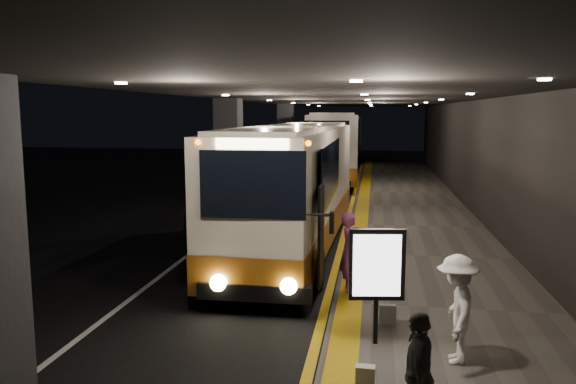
% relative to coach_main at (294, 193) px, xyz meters
% --- Properties ---
extents(ground, '(90.00, 90.00, 0.00)m').
position_rel_coach_main_xyz_m(ground, '(-1.04, -1.59, -1.67)').
color(ground, black).
extents(lane_line_white, '(0.12, 50.00, 0.01)m').
position_rel_coach_main_xyz_m(lane_line_white, '(-2.84, 3.41, -1.66)').
color(lane_line_white, silver).
rests_on(lane_line_white, ground).
extents(kerb_stripe_yellow, '(0.18, 50.00, 0.01)m').
position_rel_coach_main_xyz_m(kerb_stripe_yellow, '(1.31, 3.41, -1.66)').
color(kerb_stripe_yellow, gold).
rests_on(kerb_stripe_yellow, ground).
extents(sidewalk, '(4.50, 50.00, 0.15)m').
position_rel_coach_main_xyz_m(sidewalk, '(3.71, 3.41, -1.59)').
color(sidewalk, '#514C44').
rests_on(sidewalk, ground).
extents(tactile_strip, '(0.50, 50.00, 0.01)m').
position_rel_coach_main_xyz_m(tactile_strip, '(1.81, 3.41, -1.51)').
color(tactile_strip, gold).
rests_on(tactile_strip, sidewalk).
extents(terminal_wall, '(0.10, 50.00, 6.00)m').
position_rel_coach_main_xyz_m(terminal_wall, '(5.96, 3.41, 1.33)').
color(terminal_wall, black).
rests_on(terminal_wall, ground).
extents(support_columns, '(0.80, 24.80, 4.40)m').
position_rel_coach_main_xyz_m(support_columns, '(-2.54, 2.41, 0.53)').
color(support_columns, black).
rests_on(support_columns, ground).
extents(canopy, '(9.00, 50.00, 0.40)m').
position_rel_coach_main_xyz_m(canopy, '(1.46, 3.41, 2.93)').
color(canopy, black).
rests_on(canopy, support_columns).
extents(coach_main, '(2.67, 11.24, 3.48)m').
position_rel_coach_main_xyz_m(coach_main, '(0.00, 0.00, 0.00)').
color(coach_main, beige).
rests_on(coach_main, ground).
extents(coach_second, '(3.06, 12.25, 3.82)m').
position_rel_coach_main_xyz_m(coach_second, '(-0.06, 16.94, 0.16)').
color(coach_second, beige).
rests_on(coach_second, ground).
extents(coach_third, '(2.50, 11.07, 3.46)m').
position_rel_coach_main_xyz_m(coach_third, '(-0.22, 31.51, -0.01)').
color(coach_third, beige).
rests_on(coach_third, ground).
extents(passenger_boarding, '(0.51, 0.68, 1.71)m').
position_rel_coach_main_xyz_m(passenger_boarding, '(1.76, -3.93, -0.66)').
color(passenger_boarding, '#A94F85').
rests_on(passenger_boarding, sidewalk).
extents(passenger_waiting_white, '(0.58, 1.12, 1.68)m').
position_rel_coach_main_xyz_m(passenger_waiting_white, '(3.52, -7.17, -0.68)').
color(passenger_waiting_white, white).
rests_on(passenger_waiting_white, sidewalk).
extents(passenger_waiting_grey, '(0.51, 0.92, 1.53)m').
position_rel_coach_main_xyz_m(passenger_waiting_grey, '(2.80, -9.29, -0.76)').
color(passenger_waiting_grey, '#46454A').
rests_on(passenger_waiting_grey, sidewalk).
extents(bag_polka, '(0.31, 0.16, 0.36)m').
position_rel_coach_main_xyz_m(bag_polka, '(2.53, -5.78, -1.34)').
color(bag_polka, black).
rests_on(bag_polka, sidewalk).
extents(bag_plain, '(0.27, 0.17, 0.33)m').
position_rel_coach_main_xyz_m(bag_plain, '(2.18, -8.25, -1.35)').
color(bag_plain, silver).
rests_on(bag_plain, sidewalk).
extents(info_sign, '(0.92, 0.24, 1.93)m').
position_rel_coach_main_xyz_m(info_sign, '(2.32, -6.67, -0.21)').
color(info_sign, black).
rests_on(info_sign, sidewalk).
extents(stanchion_post, '(0.05, 0.05, 1.01)m').
position_rel_coach_main_xyz_m(stanchion_post, '(1.81, -2.23, -1.02)').
color(stanchion_post, black).
rests_on(stanchion_post, sidewalk).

